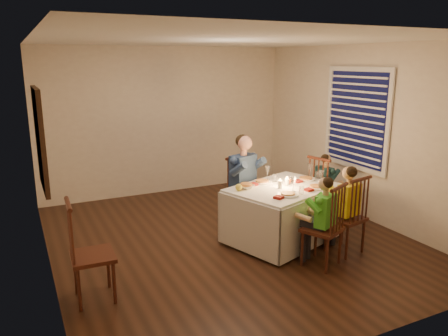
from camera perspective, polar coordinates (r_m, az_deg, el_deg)
name	(u,v)px	position (r m, az deg, el deg)	size (l,w,h in m)	color
ground	(228,239)	(6.02, 0.57, -9.22)	(5.00, 5.00, 0.00)	black
wall_left	(41,162)	(5.07, -22.81, 0.70)	(0.02, 5.00, 2.60)	beige
wall_right	(362,133)	(6.93, 17.55, 4.43)	(0.02, 5.00, 2.60)	beige
wall_back	(166,121)	(7.92, -7.56, 6.07)	(4.50, 0.02, 2.60)	beige
ceiling	(229,40)	(5.54, 0.64, 16.36)	(5.00, 5.00, 0.00)	white
dining_table	(283,202)	(5.86, 7.74, -4.46)	(1.68, 1.43, 0.71)	white
chair_adult	(244,224)	(6.54, 2.61, -7.28)	(0.41, 0.40, 1.01)	#34190E
chair_near_left	(320,264)	(5.44, 12.43, -12.19)	(0.41, 0.40, 1.01)	#34190E
chair_near_right	(343,251)	(5.84, 15.31, -10.46)	(0.41, 0.40, 1.01)	#34190E
chair_end	(323,221)	(6.82, 12.77, -6.71)	(0.41, 0.40, 1.01)	#34190E
chair_extra	(96,298)	(4.83, -16.37, -16.01)	(0.43, 0.41, 1.06)	#34190E
adult	(244,224)	(6.54, 2.61, -7.28)	(0.51, 0.46, 1.34)	#314B7A
child_green	(320,264)	(5.44, 12.43, -12.19)	(0.36, 0.33, 1.08)	green
child_yellow	(343,251)	(5.84, 15.31, -10.46)	(0.38, 0.35, 1.12)	gold
child_teal	(323,221)	(6.82, 12.77, -6.71)	(0.33, 0.31, 1.03)	#18363C
setting_adult	(262,182)	(5.96, 5.00, -1.83)	(0.26, 0.26, 0.02)	white
setting_green	(288,195)	(5.44, 8.33, -3.47)	(0.26, 0.26, 0.02)	white
setting_yellow	(317,187)	(5.82, 11.99, -2.48)	(0.26, 0.26, 0.02)	white
setting_teal	(306,179)	(6.19, 10.63, -1.43)	(0.26, 0.26, 0.02)	white
candle_left	(280,184)	(5.72, 7.32, -2.15)	(0.06, 0.06, 0.10)	white
candle_right	(287,182)	(5.84, 8.23, -1.85)	(0.06, 0.06, 0.10)	white
squash	(239,187)	(5.57, 1.94, -2.54)	(0.09, 0.09, 0.09)	yellow
orange_fruit	(288,181)	(5.94, 8.40, -1.68)	(0.08, 0.08, 0.08)	#DF5512
serving_bowl	(246,187)	(5.68, 2.94, -2.46)	(0.20, 0.20, 0.05)	white
wall_mirror	(40,139)	(5.32, -22.87, 3.49)	(0.06, 0.95, 1.15)	black
window_blinds	(356,119)	(6.94, 16.84, 6.17)	(0.07, 1.34, 1.54)	black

